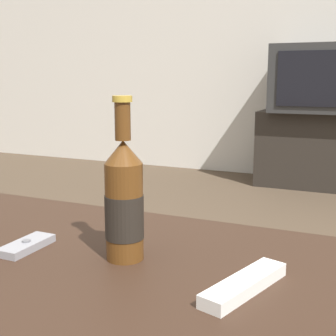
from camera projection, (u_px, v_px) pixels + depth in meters
The scene contains 7 objects.
back_wall at pixel (314, 0), 3.34m from camera, with size 8.00×0.05×2.60m.
coffee_table at pixel (59, 298), 0.81m from camera, with size 1.18×0.64×0.45m.
tv_stand at pixel (326, 150), 3.23m from camera, with size 0.92×0.38×0.52m.
television at pixel (331, 79), 3.14m from camera, with size 0.74×0.54×0.45m.
beer_bottle at pixel (124, 201), 0.78m from camera, with size 0.07×0.07×0.28m.
cell_phone at pixel (26, 245), 0.84m from camera, with size 0.05×0.11×0.02m.
remote_control at pixel (245, 284), 0.68m from camera, with size 0.09×0.18×0.02m.
Camera 1 is at (0.48, -0.61, 0.76)m, focal length 50.00 mm.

